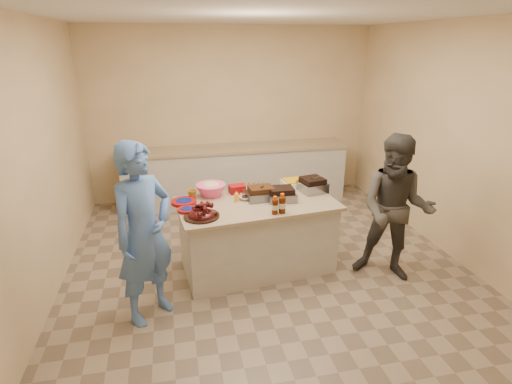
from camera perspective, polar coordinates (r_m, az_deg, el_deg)
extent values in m
cube|color=#47230F|center=(4.43, 0.71, -1.04)|extent=(0.33, 0.26, 0.09)
cube|color=black|center=(4.41, 3.63, -1.16)|extent=(0.31, 0.27, 0.09)
cube|color=gray|center=(4.71, 8.01, 0.11)|extent=(0.33, 0.33, 0.11)
cylinder|color=silver|center=(4.62, -0.41, -0.09)|extent=(0.37, 0.37, 0.05)
cube|color=#DAA308|center=(4.87, 5.78, 0.88)|extent=(0.36, 0.28, 0.09)
cylinder|color=#411704|center=(4.06, 2.69, -3.13)|extent=(0.07, 0.07, 0.19)
cylinder|color=#411704|center=(4.09, 3.73, -2.99)|extent=(0.08, 0.08, 0.21)
cylinder|color=yellow|center=(4.37, -2.79, -1.39)|extent=(0.05, 0.05, 0.12)
imported|color=silver|center=(4.42, -1.58, -1.08)|extent=(0.14, 0.06, 0.13)
cylinder|color=maroon|center=(4.39, -10.26, -1.59)|extent=(0.30, 0.30, 0.03)
cylinder|color=maroon|center=(4.18, -9.79, -2.70)|extent=(0.22, 0.22, 0.03)
imported|color=#A76F12|center=(4.52, -9.10, -0.85)|extent=(0.11, 0.10, 0.10)
cube|color=maroon|center=(4.63, -2.71, -0.07)|extent=(0.19, 0.15, 0.09)
imported|color=#4D79C9|center=(4.13, -14.52, -16.45)|extent=(1.59, 1.68, 0.41)
imported|color=#44413D|center=(4.80, 18.17, -11.19)|extent=(1.55, 1.76, 0.60)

